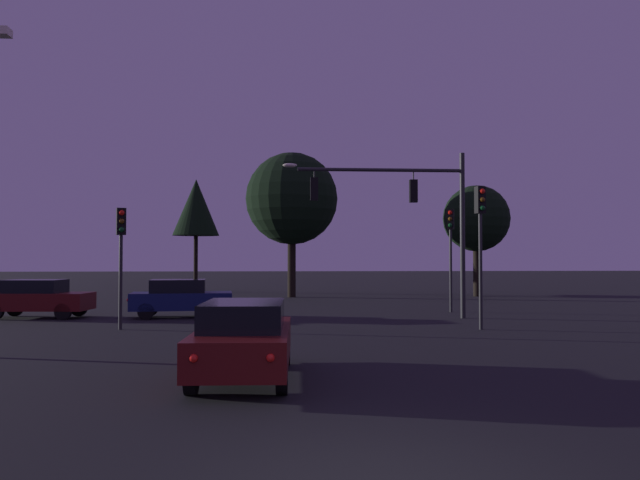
# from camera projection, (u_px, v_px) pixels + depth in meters

# --- Properties ---
(ground_plane) EXTENTS (168.00, 168.00, 0.00)m
(ground_plane) POSITION_uv_depth(u_px,v_px,m) (298.00, 306.00, 30.75)
(ground_plane) COLOR black
(ground_plane) RESTS_ON ground
(traffic_signal_mast_arm) EXTENTS (7.23, 0.37, 6.56)m
(traffic_signal_mast_arm) POSITION_uv_depth(u_px,v_px,m) (409.00, 205.00, 24.60)
(traffic_signal_mast_arm) COLOR #232326
(traffic_signal_mast_arm) RESTS_ON ground
(traffic_light_corner_left) EXTENTS (0.37, 0.39, 4.05)m
(traffic_light_corner_left) POSITION_uv_depth(u_px,v_px,m) (121.00, 243.00, 20.74)
(traffic_light_corner_left) COLOR #232326
(traffic_light_corner_left) RESTS_ON ground
(traffic_light_corner_right) EXTENTS (0.35, 0.38, 4.77)m
(traffic_light_corner_right) POSITION_uv_depth(u_px,v_px,m) (481.00, 229.00, 20.76)
(traffic_light_corner_right) COLOR #232326
(traffic_light_corner_right) RESTS_ON ground
(traffic_light_median) EXTENTS (0.36, 0.39, 4.55)m
(traffic_light_median) POSITION_uv_depth(u_px,v_px,m) (451.00, 239.00, 27.44)
(traffic_light_median) COLOR #232326
(traffic_light_median) RESTS_ON ground
(car_nearside_lane) EXTENTS (1.93, 4.66, 1.52)m
(car_nearside_lane) POSITION_uv_depth(u_px,v_px,m) (244.00, 338.00, 12.25)
(car_nearside_lane) COLOR #4C0F0F
(car_nearside_lane) RESTS_ON ground
(car_crossing_left) EXTENTS (4.19, 2.05, 1.52)m
(car_crossing_left) POSITION_uv_depth(u_px,v_px,m) (38.00, 298.00, 24.73)
(car_crossing_left) COLOR #4C0F0F
(car_crossing_left) RESTS_ON ground
(car_crossing_right) EXTENTS (4.15, 2.09, 1.52)m
(car_crossing_right) POSITION_uv_depth(u_px,v_px,m) (181.00, 298.00, 24.97)
(car_crossing_right) COLOR #0F1947
(car_crossing_right) RESTS_ON ground
(tree_behind_sign) EXTENTS (3.27, 3.27, 7.98)m
(tree_behind_sign) POSITION_uv_depth(u_px,v_px,m) (196.00, 208.00, 44.00)
(tree_behind_sign) COLOR black
(tree_behind_sign) RESTS_ON ground
(tree_left_far) EXTENTS (5.63, 5.63, 8.85)m
(tree_left_far) POSITION_uv_depth(u_px,v_px,m) (292.00, 199.00, 38.12)
(tree_left_far) COLOR black
(tree_left_far) RESTS_ON ground
(tree_center_horizon) EXTENTS (4.15, 4.15, 6.95)m
(tree_center_horizon) POSITION_uv_depth(u_px,v_px,m) (476.00, 219.00, 38.98)
(tree_center_horizon) COLOR black
(tree_center_horizon) RESTS_ON ground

